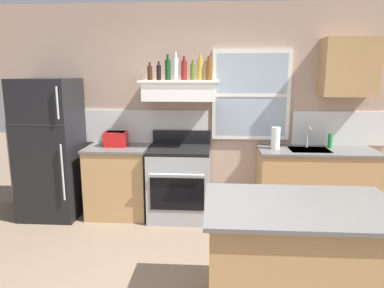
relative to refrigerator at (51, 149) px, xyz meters
name	(u,v)px	position (x,y,z in m)	size (l,w,h in m)	color
back_wall	(203,110)	(1.93, 0.39, 0.47)	(5.40, 0.11, 2.70)	tan
refrigerator	(51,149)	(0.00, 0.00, 0.00)	(0.70, 0.72, 1.77)	black
counter_left_of_stove	(119,181)	(0.85, 0.06, -0.43)	(0.79, 0.63, 0.91)	tan
toaster	(116,139)	(0.83, 0.08, 0.13)	(0.30, 0.20, 0.19)	red
stove_range	(180,182)	(1.65, 0.02, -0.42)	(0.76, 0.69, 1.09)	#9EA0A5
range_hood_shelf	(180,90)	(1.65, 0.12, 0.74)	(0.96, 0.52, 0.24)	white
bottle_brown_stout	(150,73)	(1.28, 0.10, 0.95)	(0.06, 0.06, 0.22)	#381E0F
bottle_balsamic_dark	(159,72)	(1.39, 0.10, 0.96)	(0.06, 0.06, 0.23)	black
bottle_dark_green_wine	(168,69)	(1.50, 0.14, 0.99)	(0.07, 0.07, 0.31)	#143819
bottle_clear_tall	(176,68)	(1.60, 0.15, 1.01)	(0.06, 0.06, 0.34)	silver
bottle_red_label_wine	(184,70)	(1.70, 0.15, 0.98)	(0.07, 0.07, 0.29)	maroon
bottle_olive_oil_square	(193,72)	(1.81, 0.16, 0.96)	(0.06, 0.06, 0.24)	#4C601E
bottle_champagne_gold_foil	(201,70)	(1.90, 0.18, 0.99)	(0.08, 0.08, 0.31)	#B29333
bottle_amber_wine	(209,70)	(2.01, 0.15, 0.98)	(0.07, 0.07, 0.29)	brown
counter_right_with_sink	(315,185)	(3.35, 0.06, -0.43)	(1.43, 0.63, 0.91)	tan
sink_faucet	(308,134)	(3.25, 0.16, 0.20)	(0.03, 0.17, 0.28)	silver
paper_towel_roll	(276,138)	(2.84, 0.06, 0.16)	(0.11, 0.11, 0.27)	white
dish_soap_bottle	(330,141)	(3.53, 0.16, 0.12)	(0.06, 0.06, 0.18)	#268C3F
kitchen_island	(298,262)	(2.72, -1.82, -0.43)	(1.40, 0.90, 0.91)	tan
upper_cabinet_right	(349,67)	(3.70, 0.20, 1.02)	(0.64, 0.32, 0.70)	tan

